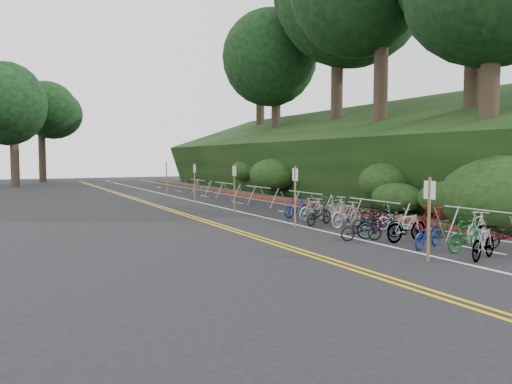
# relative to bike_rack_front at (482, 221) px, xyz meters

# --- Properties ---
(ground) EXTENTS (120.00, 120.00, 0.00)m
(ground) POSITION_rel_bike_rack_front_xyz_m (-3.12, 1.91, -0.90)
(ground) COLOR black
(ground) RESTS_ON ground
(road_markings) EXTENTS (7.47, 80.00, 0.01)m
(road_markings) POSITION_rel_bike_rack_front_xyz_m (-2.49, 12.01, -0.90)
(road_markings) COLOR gold
(road_markings) RESTS_ON ground
(red_curb) EXTENTS (0.25, 28.00, 0.10)m
(red_curb) POSITION_rel_bike_rack_front_xyz_m (2.58, 13.91, -0.85)
(red_curb) COLOR maroon
(red_curb) RESTS_ON ground
(embankment) EXTENTS (14.30, 48.14, 9.11)m
(embankment) POSITION_rel_bike_rack_front_xyz_m (9.84, 20.95, 1.67)
(embankment) COLOR black
(embankment) RESTS_ON ground
(tree_cluster) EXTENTS (33.40, 54.83, 20.09)m
(tree_cluster) POSITION_rel_bike_rack_front_xyz_m (6.64, 23.94, 11.60)
(tree_cluster) COLOR #2D2319
(tree_cluster) RESTS_ON ground
(bike_rack_front) EXTENTS (1.18, 2.94, 1.25)m
(bike_rack_front) POSITION_rel_bike_rack_front_xyz_m (0.00, 0.00, 0.00)
(bike_rack_front) COLOR #999B9D
(bike_rack_front) RESTS_ON ground
(bike_racks_rest) EXTENTS (1.14, 23.00, 1.17)m
(bike_racks_rest) POSITION_rel_bike_rack_front_xyz_m (-0.12, 14.91, -0.05)
(bike_racks_rest) COLOR #999B9D
(bike_racks_rest) RESTS_ON ground
(signpost_near) EXTENTS (0.08, 0.40, 2.32)m
(signpost_near) POSITION_rel_bike_rack_front_xyz_m (-2.76, -0.51, 0.43)
(signpost_near) COLOR brown
(signpost_near) RESTS_ON ground
(signposts_rest) EXTENTS (0.08, 18.40, 2.50)m
(signposts_rest) POSITION_rel_bike_rack_front_xyz_m (-2.52, 15.91, 0.53)
(signposts_rest) COLOR brown
(signposts_rest) RESTS_ON ground
(bike_front) EXTENTS (0.91, 1.56, 0.77)m
(bike_front) POSITION_rel_bike_rack_front_xyz_m (-2.24, 3.00, -0.51)
(bike_front) COLOR black
(bike_front) RESTS_ON ground
(bike_valet) EXTENTS (3.34, 12.57, 1.09)m
(bike_valet) POSITION_rel_bike_rack_front_xyz_m (-0.05, 4.00, -0.42)
(bike_valet) COLOR slate
(bike_valet) RESTS_ON ground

